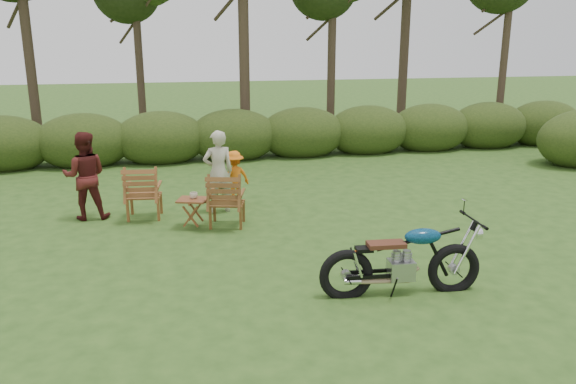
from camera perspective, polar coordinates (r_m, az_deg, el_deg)
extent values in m
plane|color=#284918|center=(7.58, 4.13, -10.02)|extent=(80.00, 80.00, 0.00)
cylinder|color=#3B2C20|center=(17.97, -25.10, 14.98)|extent=(0.28, 0.28, 7.20)
cylinder|color=#3B2C20|center=(18.75, -14.99, 14.43)|extent=(0.24, 0.24, 6.30)
cylinder|color=#3B2C20|center=(16.75, -4.55, 17.16)|extent=(0.30, 0.30, 7.65)
cylinder|color=#3B2C20|center=(18.51, 4.49, 15.15)|extent=(0.26, 0.26, 6.48)
cylinder|color=#3B2C20|center=(20.63, 11.88, 16.88)|extent=(0.32, 0.32, 7.92)
cylinder|color=#3B2C20|center=(19.92, 21.32, 14.72)|extent=(0.24, 0.24, 6.84)
ellipsoid|color=#233613|center=(16.23, -27.08, 4.30)|extent=(2.52, 1.68, 1.51)
ellipsoid|color=#233613|center=(15.87, -20.05, 4.83)|extent=(2.52, 1.68, 1.51)
ellipsoid|color=#233613|center=(15.76, -12.80, 5.30)|extent=(2.52, 1.68, 1.51)
ellipsoid|color=#233613|center=(15.89, -5.54, 5.69)|extent=(2.52, 1.68, 1.51)
ellipsoid|color=#233613|center=(16.28, 1.48, 5.98)|extent=(2.52, 1.68, 1.51)
ellipsoid|color=#233613|center=(16.89, 8.10, 6.17)|extent=(2.52, 1.68, 1.51)
ellipsoid|color=#233613|center=(17.71, 14.18, 6.27)|extent=(2.52, 1.68, 1.51)
ellipsoid|color=#233613|center=(18.71, 19.67, 6.30)|extent=(2.52, 1.68, 1.51)
ellipsoid|color=#233613|center=(19.86, 24.56, 6.28)|extent=(2.52, 1.68, 1.51)
imported|color=beige|center=(9.99, -9.56, -0.35)|extent=(0.15, 0.15, 0.11)
imported|color=#B8B297|center=(10.99, -6.96, -2.02)|extent=(0.63, 0.47, 1.60)
imported|color=#4C1715|center=(11.17, -19.56, -2.52)|extent=(0.81, 0.64, 1.63)
imported|color=orange|center=(11.53, -5.42, -1.14)|extent=(0.81, 0.66, 1.09)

